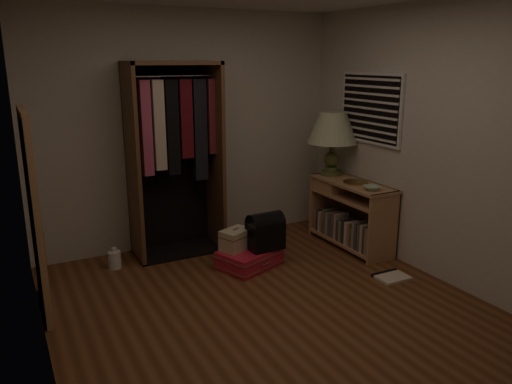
% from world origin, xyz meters
% --- Properties ---
extents(ground, '(4.00, 4.00, 0.00)m').
position_xyz_m(ground, '(0.00, 0.00, 0.00)').
color(ground, '#5A3119').
rests_on(ground, ground).
extents(room_walls, '(3.52, 4.02, 2.60)m').
position_xyz_m(room_walls, '(0.08, 0.04, 1.50)').
color(room_walls, beige).
rests_on(room_walls, ground).
extents(console_bookshelf, '(0.42, 1.12, 0.75)m').
position_xyz_m(console_bookshelf, '(1.53, 1.04, 0.39)').
color(console_bookshelf, '#AD7C53').
rests_on(console_bookshelf, ground).
extents(open_wardrobe, '(0.95, 0.50, 2.05)m').
position_xyz_m(open_wardrobe, '(-0.23, 1.77, 1.20)').
color(open_wardrobe, brown).
rests_on(open_wardrobe, ground).
extents(floor_mirror, '(0.06, 0.80, 1.70)m').
position_xyz_m(floor_mirror, '(-1.70, 1.00, 0.85)').
color(floor_mirror, '#AB7E53').
rests_on(floor_mirror, ground).
extents(pink_suitcase, '(0.73, 0.63, 0.19)m').
position_xyz_m(pink_suitcase, '(0.25, 1.00, 0.09)').
color(pink_suitcase, red).
rests_on(pink_suitcase, ground).
extents(train_case, '(0.37, 0.32, 0.22)m').
position_xyz_m(train_case, '(0.13, 1.07, 0.29)').
color(train_case, '#C4B795').
rests_on(train_case, pink_suitcase).
extents(black_bag, '(0.36, 0.24, 0.38)m').
position_xyz_m(black_bag, '(0.40, 0.94, 0.38)').
color(black_bag, black).
rests_on(black_bag, pink_suitcase).
extents(table_lamp, '(0.77, 0.77, 0.73)m').
position_xyz_m(table_lamp, '(1.54, 1.41, 1.29)').
color(table_lamp, '#495529').
rests_on(table_lamp, console_bookshelf).
extents(brass_tray, '(0.32, 0.32, 0.02)m').
position_xyz_m(brass_tray, '(1.54, 0.95, 0.76)').
color(brass_tray, olive).
rests_on(brass_tray, console_bookshelf).
extents(ceramic_bowl, '(0.22, 0.22, 0.04)m').
position_xyz_m(ceramic_bowl, '(1.49, 0.63, 0.77)').
color(ceramic_bowl, '#9DBC9D').
rests_on(ceramic_bowl, console_bookshelf).
extents(white_jug, '(0.14, 0.14, 0.22)m').
position_xyz_m(white_jug, '(-0.98, 1.60, 0.09)').
color(white_jug, silver).
rests_on(white_jug, ground).
extents(floor_book, '(0.31, 0.25, 0.03)m').
position_xyz_m(floor_book, '(1.35, 0.12, 0.01)').
color(floor_book, beige).
rests_on(floor_book, ground).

